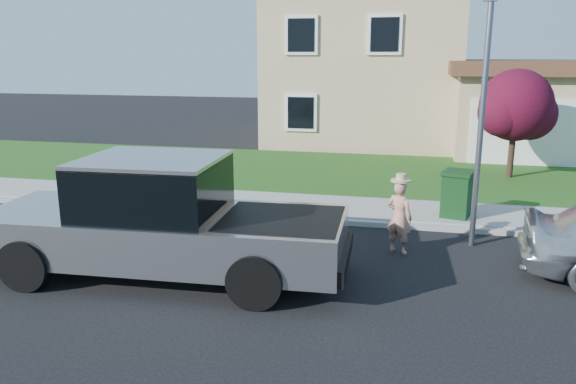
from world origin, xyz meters
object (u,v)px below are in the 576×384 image
object	(u,v)px
ornamental_tree	(517,109)
trash_bin	(457,193)
pickup_truck	(162,221)
woman	(399,216)
street_lamp	(482,108)

from	to	relation	value
ornamental_tree	trash_bin	world-z (taller)	ornamental_tree
trash_bin	pickup_truck	bearing A→B (deg)	-123.81
pickup_truck	woman	world-z (taller)	pickup_truck
woman	pickup_truck	bearing A→B (deg)	52.40
pickup_truck	trash_bin	xyz separation A→B (m)	(5.37, 4.56, -0.30)
street_lamp	pickup_truck	bearing A→B (deg)	-144.57
ornamental_tree	pickup_truck	bearing A→B (deg)	-127.24
street_lamp	woman	bearing A→B (deg)	-145.96
pickup_truck	ornamental_tree	size ratio (longest dim) A/B	1.98
pickup_truck	trash_bin	bearing A→B (deg)	37.93
trash_bin	street_lamp	distance (m)	2.77
ornamental_tree	woman	bearing A→B (deg)	-113.40
ornamental_tree	trash_bin	size ratio (longest dim) A/B	3.09
pickup_truck	woman	distance (m)	4.62
trash_bin	street_lamp	size ratio (longest dim) A/B	0.22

